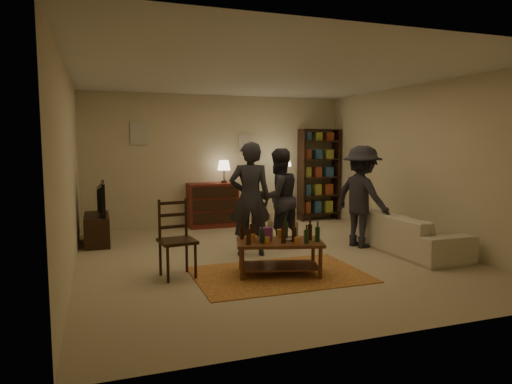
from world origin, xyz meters
name	(u,v)px	position (x,y,z in m)	size (l,w,h in m)	color
floor	(269,257)	(0.00, 0.00, 0.00)	(6.00, 6.00, 0.00)	#C6B793
room_shell	(187,138)	(-0.65, 2.98, 1.81)	(6.00, 6.00, 6.00)	beige
rug	(279,274)	(-0.20, -0.92, 0.01)	(2.20, 1.50, 0.01)	#9B3D21
coffee_table	(279,244)	(-0.20, -0.92, 0.41)	(1.23, 0.88, 0.79)	brown
dining_chair	(176,235)	(-1.48, -0.53, 0.54)	(0.49, 0.49, 1.02)	black
tv_stand	(97,222)	(-2.44, 1.80, 0.38)	(0.40, 1.00, 1.06)	black
dresser	(213,204)	(-0.19, 2.71, 0.48)	(1.00, 0.50, 1.36)	maroon
bookshelf	(319,174)	(2.25, 2.78, 1.03)	(0.90, 0.34, 2.02)	black
floor_lamp	(283,164)	(1.24, 2.45, 1.27)	(0.36, 0.36, 1.51)	black
sofa	(407,233)	(2.20, -0.40, 0.30)	(2.08, 0.81, 0.61)	beige
person_left	(250,199)	(-0.22, 0.22, 0.87)	(0.63, 0.42, 1.74)	#27272F
person_right	(278,198)	(0.40, 0.61, 0.81)	(0.79, 0.62, 1.63)	#2B2A32
person_by_sofa	(362,197)	(1.70, 0.15, 0.84)	(1.08, 0.62, 1.67)	#25242B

